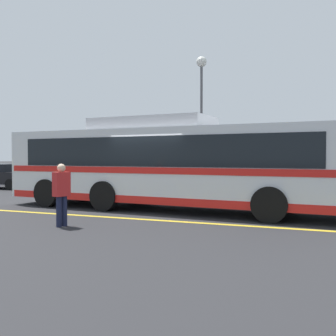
{
  "coord_description": "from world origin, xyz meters",
  "views": [
    {
      "loc": [
        5.08,
        -11.99,
        1.81
      ],
      "look_at": [
        0.29,
        0.43,
        1.42
      ],
      "focal_mm": 42.0,
      "sensor_mm": 36.0,
      "label": 1
    }
  ],
  "objects_px": {
    "parked_car_2": "(217,181)",
    "parked_car_0": "(2,176)",
    "street_lamp": "(201,90)",
    "pedestrian_0": "(62,191)",
    "parked_car_1": "(84,178)",
    "transit_bus": "(167,164)"
  },
  "relations": [
    {
      "from": "transit_bus",
      "to": "pedestrian_0",
      "type": "xyz_separation_m",
      "value": [
        -1.38,
        -4.0,
        -0.65
      ]
    },
    {
      "from": "parked_car_1",
      "to": "street_lamp",
      "type": "relative_size",
      "value": 0.68
    },
    {
      "from": "pedestrian_0",
      "to": "parked_car_1",
      "type": "bearing_deg",
      "value": 47.65
    },
    {
      "from": "transit_bus",
      "to": "parked_car_0",
      "type": "xyz_separation_m",
      "value": [
        -12.09,
        5.01,
        -0.86
      ]
    },
    {
      "from": "parked_car_0",
      "to": "parked_car_2",
      "type": "relative_size",
      "value": 0.96
    },
    {
      "from": "parked_car_2",
      "to": "parked_car_1",
      "type": "bearing_deg",
      "value": 93.93
    },
    {
      "from": "parked_car_1",
      "to": "parked_car_2",
      "type": "bearing_deg",
      "value": 93.09
    },
    {
      "from": "pedestrian_0",
      "to": "street_lamp",
      "type": "bearing_deg",
      "value": 16.69
    },
    {
      "from": "parked_car_2",
      "to": "street_lamp",
      "type": "relative_size",
      "value": 0.62
    },
    {
      "from": "parked_car_2",
      "to": "street_lamp",
      "type": "distance_m",
      "value": 5.95
    },
    {
      "from": "parked_car_1",
      "to": "pedestrian_0",
      "type": "distance_m",
      "value": 10.33
    },
    {
      "from": "parked_car_0",
      "to": "pedestrian_0",
      "type": "bearing_deg",
      "value": 47.91
    },
    {
      "from": "parked_car_0",
      "to": "parked_car_1",
      "type": "height_order",
      "value": "parked_car_0"
    },
    {
      "from": "parked_car_1",
      "to": "pedestrian_0",
      "type": "relative_size",
      "value": 3.03
    },
    {
      "from": "transit_bus",
      "to": "parked_car_2",
      "type": "bearing_deg",
      "value": 179.07
    },
    {
      "from": "parked_car_1",
      "to": "pedestrian_0",
      "type": "height_order",
      "value": "pedestrian_0"
    },
    {
      "from": "parked_car_2",
      "to": "pedestrian_0",
      "type": "xyz_separation_m",
      "value": [
        -1.87,
        -8.99,
        0.22
      ]
    },
    {
      "from": "street_lamp",
      "to": "pedestrian_0",
      "type": "bearing_deg",
      "value": -90.88
    },
    {
      "from": "parked_car_2",
      "to": "parked_car_0",
      "type": "bearing_deg",
      "value": 93.4
    },
    {
      "from": "parked_car_2",
      "to": "street_lamp",
      "type": "bearing_deg",
      "value": 31.26
    },
    {
      "from": "parked_car_2",
      "to": "pedestrian_0",
      "type": "height_order",
      "value": "pedestrian_0"
    },
    {
      "from": "transit_bus",
      "to": "parked_car_2",
      "type": "xyz_separation_m",
      "value": [
        0.49,
        4.99,
        -0.87
      ]
    }
  ]
}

